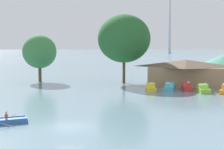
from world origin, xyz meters
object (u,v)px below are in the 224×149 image
at_px(pedal_boat_cyan, 169,88).
at_px(pedal_boat_yellow, 151,88).
at_px(shoreline_tree_tall_left, 40,52).
at_px(shoreline_tree_mid, 124,39).
at_px(pedal_boat_lime, 203,89).
at_px(pedal_boat_red, 187,88).
at_px(rowboat_with_rower, 9,121).
at_px(distant_broadcast_tower, 170,1).
at_px(boathouse, 186,72).

bearing_deg(pedal_boat_cyan, pedal_boat_yellow, -57.51).
height_order(shoreline_tree_tall_left, shoreline_tree_mid, shoreline_tree_mid).
relative_size(pedal_boat_lime, shoreline_tree_tall_left, 0.31).
bearing_deg(pedal_boat_yellow, pedal_boat_red, 95.51).
xyz_separation_m(pedal_boat_cyan, shoreline_tree_mid, (-9.84, 9.18, 8.34)).
bearing_deg(pedal_boat_cyan, rowboat_with_rower, -17.81).
bearing_deg(rowboat_with_rower, pedal_boat_cyan, 25.92).
relative_size(rowboat_with_rower, distant_broadcast_tower, 0.03).
xyz_separation_m(pedal_boat_yellow, distant_broadcast_tower, (-24.09, 315.57, 58.37)).
bearing_deg(shoreline_tree_mid, pedal_boat_lime, -33.75).
bearing_deg(pedal_boat_cyan, distant_broadcast_tower, -167.37).
xyz_separation_m(pedal_boat_red, distant_broadcast_tower, (-29.77, 313.55, 58.35)).
distance_m(pedal_boat_yellow, pedal_boat_red, 6.03).
xyz_separation_m(pedal_boat_yellow, boathouse, (5.30, 8.96, 2.00)).
bearing_deg(shoreline_tree_tall_left, rowboat_with_rower, -66.45).
bearing_deg(pedal_boat_yellow, shoreline_tree_tall_left, -122.96).
height_order(boathouse, shoreline_tree_tall_left, shoreline_tree_tall_left).
distance_m(pedal_boat_lime, distant_broadcast_tower, 322.16).
height_order(pedal_boat_yellow, distant_broadcast_tower, distant_broadcast_tower).
bearing_deg(pedal_boat_lime, pedal_boat_red, -138.42).
bearing_deg(shoreline_tree_mid, rowboat_with_rower, -94.53).
bearing_deg(distant_broadcast_tower, shoreline_tree_mid, -86.78).
xyz_separation_m(rowboat_with_rower, distant_broadcast_tower, (-14.36, 340.74, 58.67)).
xyz_separation_m(pedal_boat_lime, shoreline_tree_mid, (-15.16, 10.13, 8.33)).
relative_size(pedal_boat_lime, boathouse, 0.21).
bearing_deg(shoreline_tree_tall_left, distant_broadcast_tower, 89.96).
xyz_separation_m(pedal_boat_cyan, pedal_boat_red, (2.75, 0.67, 0.01)).
height_order(pedal_boat_yellow, boathouse, boathouse).
height_order(pedal_boat_yellow, shoreline_tree_mid, shoreline_tree_mid).
height_order(pedal_boat_yellow, pedal_boat_red, pedal_boat_red).
relative_size(pedal_boat_cyan, boathouse, 0.18).
distance_m(rowboat_with_rower, pedal_boat_cyan, 29.39).
distance_m(pedal_boat_cyan, shoreline_tree_tall_left, 28.69).
xyz_separation_m(pedal_boat_lime, boathouse, (-2.95, 8.56, 1.99)).
distance_m(shoreline_tree_tall_left, distant_broadcast_tower, 311.76).
bearing_deg(shoreline_tree_tall_left, pedal_boat_red, -11.79).
bearing_deg(shoreline_tree_tall_left, pedal_boat_lime, -13.61).
bearing_deg(pedal_boat_red, rowboat_with_rower, -45.08).
relative_size(pedal_boat_yellow, pedal_boat_cyan, 1.20).
bearing_deg(boathouse, pedal_boat_yellow, -120.62).
distance_m(pedal_boat_red, shoreline_tree_tall_left, 31.17).
xyz_separation_m(rowboat_with_rower, pedal_boat_yellow, (9.74, 25.17, 0.30)).
distance_m(pedal_boat_yellow, shoreline_tree_mid, 15.11).
relative_size(boathouse, distant_broadcast_tower, 0.10).
bearing_deg(pedal_boat_yellow, rowboat_with_rower, -35.30).
xyz_separation_m(pedal_boat_cyan, boathouse, (2.37, 7.61, 2.00)).
relative_size(boathouse, shoreline_tree_tall_left, 1.46).
bearing_deg(boathouse, distant_broadcast_tower, 95.48).
relative_size(pedal_boat_lime, shoreline_tree_mid, 0.22).
relative_size(pedal_boat_lime, distant_broadcast_tower, 0.02).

